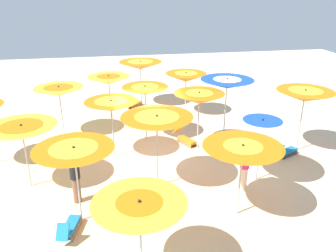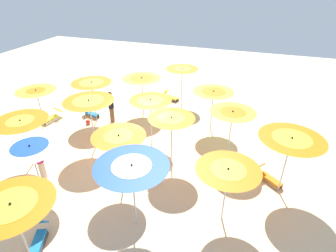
{
  "view_description": "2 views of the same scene",
  "coord_description": "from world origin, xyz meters",
  "px_view_note": "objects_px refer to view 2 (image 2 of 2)",
  "views": [
    {
      "loc": [
        -1.45,
        -11.94,
        6.19
      ],
      "look_at": [
        0.76,
        0.46,
        0.99
      ],
      "focal_mm": 36.75,
      "sensor_mm": 36.0,
      "label": 1
    },
    {
      "loc": [
        9.15,
        4.62,
        7.46
      ],
      "look_at": [
        -1.19,
        1.09,
        1.16
      ],
      "focal_mm": 29.15,
      "sensor_mm": 36.0,
      "label": 2
    }
  ],
  "objects_px": {
    "beach_umbrella_4": "(228,175)",
    "beach_umbrella_5": "(171,121)",
    "beach_umbrella_10": "(89,104)",
    "beach_umbrella_7": "(142,81)",
    "beach_umbrella_2": "(213,95)",
    "lounger_5": "(39,239)",
    "beach_ball": "(88,122)",
    "beach_umbrella_9": "(119,141)",
    "beach_umbrella_15": "(36,93)",
    "lounger_3": "(52,117)",
    "lounger_2": "(171,97)",
    "beachgoer_1": "(111,106)",
    "lounger_4": "(140,178)",
    "beach_umbrella_8": "(132,171)",
    "beachgoer_0": "(39,160)",
    "beach_umbrella_1": "(232,116)",
    "beach_umbrella_11": "(92,85)",
    "beach_umbrella_12": "(13,210)",
    "beach_umbrella_13": "(31,150)",
    "beach_umbrella_0": "(291,143)",
    "beach_umbrella_6": "(151,104)",
    "beach_umbrella_3": "(182,71)",
    "lounger_1": "(91,113)",
    "lounger_0": "(269,178)",
    "beach_umbrella_14": "(21,125)"
  },
  "relations": [
    {
      "from": "lounger_3",
      "to": "beach_ball",
      "type": "bearing_deg",
      "value": 105.78
    },
    {
      "from": "beach_umbrella_6",
      "to": "lounger_4",
      "type": "relative_size",
      "value": 1.79
    },
    {
      "from": "beachgoer_1",
      "to": "beach_umbrella_11",
      "type": "bearing_deg",
      "value": 131.82
    },
    {
      "from": "lounger_4",
      "to": "beach_umbrella_6",
      "type": "bearing_deg",
      "value": -104.02
    },
    {
      "from": "beach_umbrella_1",
      "to": "beach_umbrella_2",
      "type": "height_order",
      "value": "beach_umbrella_1"
    },
    {
      "from": "beach_umbrella_15",
      "to": "beach_umbrella_4",
      "type": "bearing_deg",
      "value": 72.03
    },
    {
      "from": "beach_umbrella_7",
      "to": "beach_ball",
      "type": "height_order",
      "value": "beach_umbrella_7"
    },
    {
      "from": "beach_umbrella_0",
      "to": "beach_umbrella_3",
      "type": "relative_size",
      "value": 1.05
    },
    {
      "from": "lounger_3",
      "to": "beachgoer_0",
      "type": "xyz_separation_m",
      "value": [
        4.17,
        3.0,
        0.73
      ]
    },
    {
      "from": "lounger_2",
      "to": "lounger_3",
      "type": "xyz_separation_m",
      "value": [
        4.87,
        -5.48,
        -0.0
      ]
    },
    {
      "from": "beach_umbrella_0",
      "to": "beach_umbrella_8",
      "type": "distance_m",
      "value": 5.57
    },
    {
      "from": "beach_umbrella_7",
      "to": "lounger_2",
      "type": "bearing_deg",
      "value": 155.85
    },
    {
      "from": "beach_umbrella_8",
      "to": "beachgoer_0",
      "type": "distance_m",
      "value": 4.83
    },
    {
      "from": "beach_umbrella_1",
      "to": "lounger_4",
      "type": "distance_m",
      "value": 4.67
    },
    {
      "from": "beach_umbrella_13",
      "to": "lounger_3",
      "type": "relative_size",
      "value": 1.63
    },
    {
      "from": "beach_umbrella_5",
      "to": "lounger_5",
      "type": "relative_size",
      "value": 2.02
    },
    {
      "from": "beach_umbrella_14",
      "to": "lounger_4",
      "type": "height_order",
      "value": "beach_umbrella_14"
    },
    {
      "from": "beach_ball",
      "to": "beach_umbrella_9",
      "type": "bearing_deg",
      "value": 47.15
    },
    {
      "from": "beach_umbrella_5",
      "to": "beach_ball",
      "type": "bearing_deg",
      "value": -109.17
    },
    {
      "from": "beach_umbrella_7",
      "to": "lounger_2",
      "type": "relative_size",
      "value": 1.93
    },
    {
      "from": "beach_umbrella_15",
      "to": "lounger_2",
      "type": "height_order",
      "value": "beach_umbrella_15"
    },
    {
      "from": "beach_umbrella_8",
      "to": "beachgoer_0",
      "type": "height_order",
      "value": "beach_umbrella_8"
    },
    {
      "from": "beach_umbrella_0",
      "to": "beach_umbrella_4",
      "type": "distance_m",
      "value": 2.78
    },
    {
      "from": "beach_umbrella_3",
      "to": "beach_ball",
      "type": "height_order",
      "value": "beach_umbrella_3"
    },
    {
      "from": "beach_umbrella_12",
      "to": "lounger_2",
      "type": "bearing_deg",
      "value": 179.66
    },
    {
      "from": "beach_umbrella_6",
      "to": "lounger_4",
      "type": "bearing_deg",
      "value": 12.56
    },
    {
      "from": "beach_umbrella_2",
      "to": "beach_umbrella_12",
      "type": "relative_size",
      "value": 0.88
    },
    {
      "from": "beach_umbrella_9",
      "to": "beach_umbrella_11",
      "type": "distance_m",
      "value": 5.91
    },
    {
      "from": "lounger_1",
      "to": "beach_umbrella_0",
      "type": "bearing_deg",
      "value": -2.29
    },
    {
      "from": "beach_umbrella_1",
      "to": "beach_umbrella_14",
      "type": "bearing_deg",
      "value": -66.89
    },
    {
      "from": "beach_umbrella_8",
      "to": "lounger_2",
      "type": "xyz_separation_m",
      "value": [
        -9.94,
        -2.07,
        -2.07
      ]
    },
    {
      "from": "beach_umbrella_7",
      "to": "lounger_4",
      "type": "bearing_deg",
      "value": 22.01
    },
    {
      "from": "beach_umbrella_14",
      "to": "beach_umbrella_15",
      "type": "height_order",
      "value": "beach_umbrella_14"
    },
    {
      "from": "beach_umbrella_4",
      "to": "beach_umbrella_5",
      "type": "height_order",
      "value": "beach_umbrella_5"
    },
    {
      "from": "lounger_1",
      "to": "beachgoer_1",
      "type": "distance_m",
      "value": 1.65
    },
    {
      "from": "beach_umbrella_10",
      "to": "beach_umbrella_7",
      "type": "bearing_deg",
      "value": 170.13
    },
    {
      "from": "beach_umbrella_0",
      "to": "beach_umbrella_5",
      "type": "bearing_deg",
      "value": -93.47
    },
    {
      "from": "beach_umbrella_10",
      "to": "beach_umbrella_12",
      "type": "height_order",
      "value": "beach_umbrella_12"
    },
    {
      "from": "beach_umbrella_1",
      "to": "lounger_3",
      "type": "height_order",
      "value": "beach_umbrella_1"
    },
    {
      "from": "beach_umbrella_5",
      "to": "beach_umbrella_12",
      "type": "height_order",
      "value": "beach_umbrella_12"
    },
    {
      "from": "beach_umbrella_8",
      "to": "beach_umbrella_15",
      "type": "bearing_deg",
      "value": -120.65
    },
    {
      "from": "lounger_2",
      "to": "beachgoer_1",
      "type": "xyz_separation_m",
      "value": [
        3.82,
        -2.2,
        0.73
      ]
    },
    {
      "from": "beach_umbrella_0",
      "to": "lounger_2",
      "type": "height_order",
      "value": "beach_umbrella_0"
    },
    {
      "from": "beach_umbrella_10",
      "to": "beach_umbrella_13",
      "type": "relative_size",
      "value": 1.12
    },
    {
      "from": "lounger_5",
      "to": "lounger_0",
      "type": "bearing_deg",
      "value": 103.99
    },
    {
      "from": "lounger_4",
      "to": "beachgoer_1",
      "type": "xyz_separation_m",
      "value": [
        -4.17,
        -3.53,
        0.74
      ]
    },
    {
      "from": "beach_umbrella_15",
      "to": "lounger_3",
      "type": "xyz_separation_m",
      "value": [
        -0.57,
        0.05,
        -1.7
      ]
    },
    {
      "from": "beach_umbrella_2",
      "to": "beach_umbrella_4",
      "type": "bearing_deg",
      "value": 14.84
    },
    {
      "from": "beach_umbrella_10",
      "to": "beach_ball",
      "type": "height_order",
      "value": "beach_umbrella_10"
    },
    {
      "from": "beach_umbrella_6",
      "to": "beach_umbrella_7",
      "type": "bearing_deg",
      "value": -149.17
    }
  ]
}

